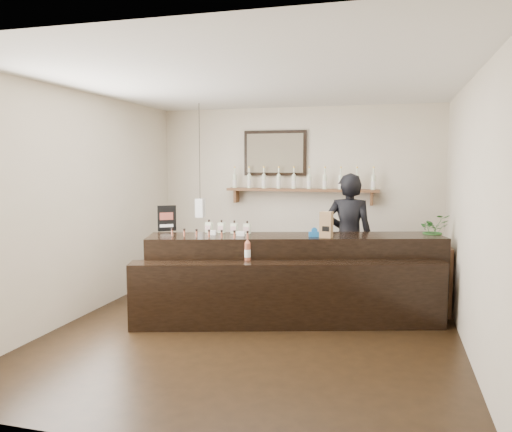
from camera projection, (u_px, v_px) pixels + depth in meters
name	position (u px, v px, depth m)	size (l,w,h in m)	color
ground	(255.00, 330.00, 5.74)	(5.00, 5.00, 0.00)	black
room_shell	(255.00, 182.00, 5.56)	(5.00, 5.00, 5.00)	beige
back_wall_decor	(285.00, 173.00, 7.88)	(2.66, 0.96, 1.69)	brown
counter	(293.00, 280.00, 6.15)	(3.69, 1.98, 1.19)	black
promo_sign	(167.00, 218.00, 6.60)	(0.21, 0.16, 0.34)	black
paper_bag	(326.00, 225.00, 6.02)	(0.16, 0.13, 0.31)	olive
tape_dispenser	(314.00, 233.00, 6.09)	(0.14, 0.08, 0.11)	#1860AD
side_cabinet	(432.00, 279.00, 6.43)	(0.45, 0.61, 0.87)	brown
potted_plant	(433.00, 230.00, 6.37)	(0.36, 0.32, 0.41)	#306D2B
shopkeeper	(349.00, 229.00, 6.89)	(0.73, 0.48, 2.02)	black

